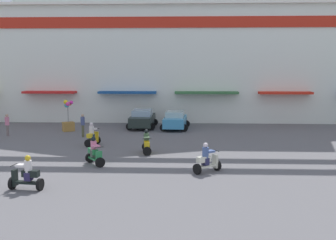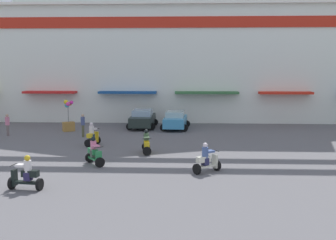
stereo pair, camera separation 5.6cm
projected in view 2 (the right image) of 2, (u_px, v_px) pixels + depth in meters
ground_plane at (150, 170)px, 20.39m from camera, size 128.00×128.00×0.00m
colonial_building at (170, 27)px, 42.58m from camera, size 42.96×18.28×21.18m
parked_car_0 at (143, 119)px, 34.31m from camera, size 2.48×4.32×1.56m
parked_car_1 at (175, 120)px, 33.52m from camera, size 2.48×3.94×1.52m
scooter_rider_0 at (146, 144)px, 24.31m from camera, size 0.73×1.52×1.44m
scooter_rider_3 at (94, 153)px, 21.44m from camera, size 1.29×1.50×1.51m
scooter_rider_4 at (92, 136)px, 26.60m from camera, size 0.87×1.43×1.58m
scooter_rider_5 at (26, 175)px, 17.08m from camera, size 1.46×0.68×1.51m
scooter_rider_7 at (207, 160)px, 19.87m from camera, size 1.46×1.30×1.52m
pedestrian_2 at (83, 124)px, 29.73m from camera, size 0.42×0.42×1.74m
pedestrian_3 at (7, 123)px, 30.26m from camera, size 0.42×0.42×1.67m
balloon_vendor_cart at (68, 119)px, 32.49m from camera, size 1.08×0.97×2.57m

